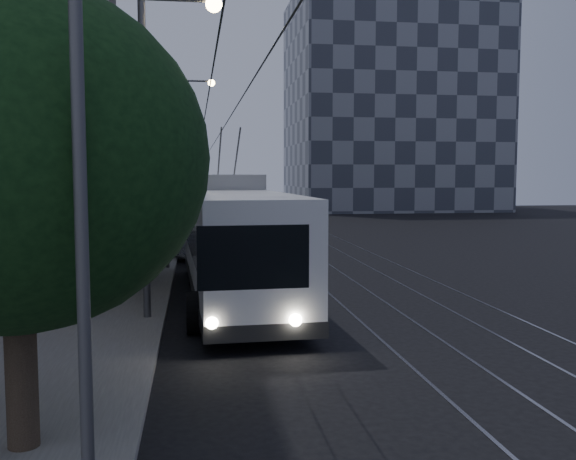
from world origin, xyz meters
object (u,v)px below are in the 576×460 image
(car_white_a, at_px, (220,234))
(streetlamp_near, at_px, (159,120))
(trolleybus, at_px, (235,242))
(car_white_c, at_px, (193,227))
(car_white_b, at_px, (218,231))
(car_white_d, at_px, (209,220))
(streetlamp_far, at_px, (184,140))
(pickup_silver, at_px, (211,243))

(car_white_a, distance_m, streetlamp_near, 18.57)
(trolleybus, xyz_separation_m, car_white_a, (0.09, 14.91, -1.13))
(trolleybus, height_order, streetlamp_near, streetlamp_near)
(car_white_c, distance_m, streetlamp_near, 24.73)
(car_white_c, xyz_separation_m, streetlamp_near, (-0.79, -24.25, 4.82))
(car_white_b, bearing_deg, car_white_a, -112.81)
(car_white_b, bearing_deg, car_white_d, 68.91)
(car_white_b, relative_size, car_white_c, 1.24)
(car_white_a, xyz_separation_m, car_white_d, (-0.37, 12.26, -0.06))
(trolleybus, distance_m, car_white_c, 21.43)
(car_white_c, distance_m, car_white_d, 5.93)
(car_white_a, bearing_deg, car_white_d, 88.54)
(car_white_b, bearing_deg, streetlamp_near, -119.52)
(car_white_c, xyz_separation_m, streetlamp_far, (-0.50, -0.34, 5.54))
(car_white_d, bearing_deg, car_white_c, -119.30)
(car_white_d, bearing_deg, car_white_a, -106.90)
(car_white_b, height_order, streetlamp_far, streetlamp_far)
(car_white_b, relative_size, streetlamp_near, 0.53)
(car_white_d, bearing_deg, pickup_silver, -109.44)
(car_white_b, xyz_separation_m, streetlamp_near, (-2.24, -20.07, 4.76))
(car_white_a, bearing_deg, trolleybus, -93.54)
(streetlamp_far, bearing_deg, pickup_silver, -83.71)
(car_white_b, bearing_deg, car_white_c, 86.08)
(car_white_d, bearing_deg, trolleybus, -108.04)
(pickup_silver, relative_size, car_white_c, 1.62)
(trolleybus, height_order, car_white_b, trolleybus)
(trolleybus, relative_size, car_white_d, 3.51)
(pickup_silver, xyz_separation_m, streetlamp_near, (-1.63, -11.75, 4.59))
(car_white_c, distance_m, streetlamp_far, 5.58)
(trolleybus, height_order, streetlamp_far, streetlamp_far)
(car_white_a, bearing_deg, pickup_silver, -99.13)
(car_white_a, distance_m, car_white_b, 2.26)
(car_white_b, xyz_separation_m, car_white_d, (-0.36, 10.00, -0.03))
(pickup_silver, height_order, car_white_c, pickup_silver)
(car_white_a, relative_size, streetlamp_near, 0.47)
(car_white_a, distance_m, car_white_d, 12.27)
(car_white_a, xyz_separation_m, streetlamp_near, (-2.26, -17.81, 4.73))
(streetlamp_far, bearing_deg, car_white_c, 33.88)
(trolleybus, distance_m, car_white_a, 14.96)
(trolleybus, height_order, car_white_a, trolleybus)
(pickup_silver, distance_m, streetlamp_far, 13.34)
(car_white_c, height_order, streetlamp_far, streetlamp_far)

